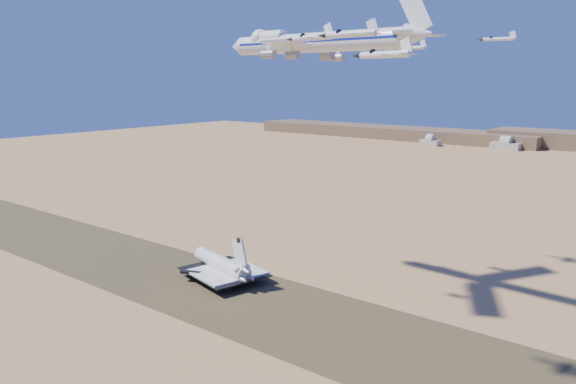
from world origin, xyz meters
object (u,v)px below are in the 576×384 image
Objects in this scene: shuttle at (221,265)px; crew_a at (213,285)px; carrier_747 at (310,43)px; chase_jet_c at (383,54)px; crew_b at (216,289)px; chase_jet_a at (311,38)px; chase_jet_e at (498,39)px; crew_c at (229,288)px; chase_jet_d at (411,48)px; chase_jet_b at (349,34)px.

crew_a is (4.61, -8.88, -4.37)m from shuttle.
chase_jet_c is (68.44, -70.82, -7.98)m from carrier_747.
carrier_747 is 93.61m from crew_b.
chase_jet_e is at bearing 94.11° from chase_jet_a.
crew_b is at bearing 90.48° from crew_c.
chase_jet_d is (-22.63, 98.32, 2.38)m from chase_jet_a.
chase_jet_a is at bearing -154.31° from crew_c.
shuttle is 0.47× the size of carrier_747.
chase_jet_a is (54.01, -24.69, 84.04)m from crew_c.
chase_jet_b reaches higher than crew_a.
chase_jet_e is (65.84, 86.22, 89.12)m from crew_b.
chase_jet_e reaches higher than chase_jet_d.
crew_a is 0.11× the size of chase_jet_b.
chase_jet_b is at bearing 152.87° from chase_jet_c.
crew_b is at bearing 167.85° from chase_jet_a.
crew_b is at bearing -107.69° from chase_jet_d.
chase_jet_a is (37.59, -50.67, -2.64)m from carrier_747.
chase_jet_a is (65.51, -32.52, 79.81)m from shuttle.
carrier_747 reaches higher than chase_jet_d.
crew_a is at bearing 167.29° from chase_jet_a.
crew_a is 0.11× the size of chase_jet_a.
shuttle is 20.66× the size of crew_c.
crew_c is at bearing -20.68° from shuttle.
chase_jet_b is 1.03× the size of chase_jet_e.
chase_jet_a is at bearing -100.09° from chase_jet_e.
chase_jet_e is (73.80, 75.40, 84.83)m from shuttle.
carrier_747 is 44.39× the size of crew_c.
carrier_747 reaches higher than crew_c.
crew_a is 140.88m from chase_jet_e.
crew_b is 140.40m from chase_jet_e.
chase_jet_b is at bearing -18.29° from chase_jet_a.
chase_jet_c is 130.20m from chase_jet_d.
chase_jet_b reaches higher than shuttle.
carrier_747 reaches higher than crew_a.
carrier_747 reaches higher than chase_jet_c.
crew_b is 0.12× the size of chase_jet_b.
crew_b is 0.13× the size of chase_jet_c.
chase_jet_a is 1.09× the size of chase_jet_e.
shuttle is at bearing -144.02° from carrier_747.
crew_c is 0.13× the size of chase_jet_d.
crew_a is 0.92× the size of crew_b.
crew_b is at bearing -95.60° from crew_a.
chase_jet_a is (60.90, -23.64, 84.18)m from crew_a.
chase_jet_e is at bearing -76.55° from crew_c.
chase_jet_a is at bearing -86.66° from crew_a.
chase_jet_d is 1.06× the size of chase_jet_e.
chase_jet_d is at bearing 126.20° from chase_jet_c.
crew_b is 0.12× the size of chase_jet_e.
carrier_747 is at bearing 135.08° from chase_jet_a.
crew_a is 3.87m from crew_b.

